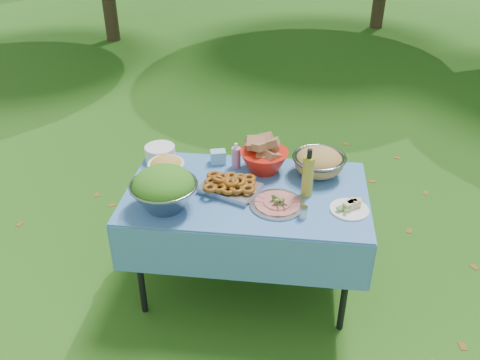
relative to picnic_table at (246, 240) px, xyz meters
name	(u,v)px	position (x,y,z in m)	size (l,w,h in m)	color
ground	(246,284)	(0.00, 0.00, -0.38)	(80.00, 80.00, 0.00)	#123C0A
picnic_table	(246,240)	(0.00, 0.00, 0.00)	(1.46, 0.86, 0.76)	#84B8FE
salad_bowl	(164,189)	(-0.45, -0.23, 0.51)	(0.38, 0.38, 0.25)	gray
pasta_bowl_white	(166,166)	(-0.53, 0.13, 0.44)	(0.23, 0.23, 0.13)	white
plate_stack	(160,153)	(-0.62, 0.32, 0.43)	(0.20, 0.20, 0.10)	white
wipes_box	(218,157)	(-0.22, 0.32, 0.43)	(0.10, 0.07, 0.09)	#8DD3E8
sanitizer_bottle	(236,155)	(-0.10, 0.28, 0.47)	(0.06, 0.06, 0.17)	pink
bread_bowl	(264,156)	(0.08, 0.26, 0.48)	(0.31, 0.31, 0.21)	red
pasta_bowl_steel	(319,162)	(0.43, 0.25, 0.47)	(0.34, 0.34, 0.18)	gray
fried_tray	(230,186)	(-0.10, -0.02, 0.42)	(0.34, 0.24, 0.08)	#A3A2A7
charcuterie_platter	(277,200)	(0.19, -0.13, 0.42)	(0.32, 0.32, 0.07)	#9FA1A6
oil_bottle	(308,173)	(0.36, 0.00, 0.53)	(0.07, 0.07, 0.31)	gold
cheese_plate	(350,206)	(0.61, -0.13, 0.41)	(0.23, 0.23, 0.06)	white
shaker	(303,212)	(0.34, -0.24, 0.42)	(0.05, 0.05, 0.07)	white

